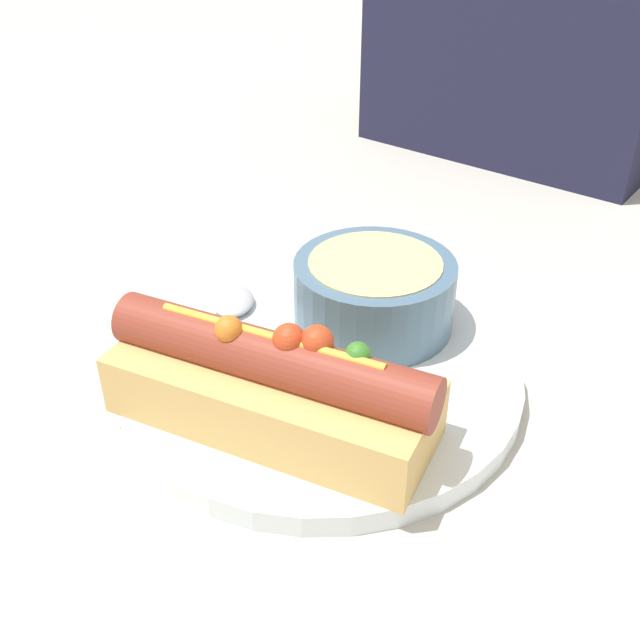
{
  "coord_description": "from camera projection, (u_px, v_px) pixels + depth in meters",
  "views": [
    {
      "loc": [
        0.23,
        -0.29,
        0.29
      ],
      "look_at": [
        0.0,
        0.0,
        0.05
      ],
      "focal_mm": 42.0,
      "sensor_mm": 36.0,
      "label": 1
    }
  ],
  "objects": [
    {
      "name": "spoon",
      "position": [
        230.0,
        315.0,
        0.5
      ],
      "size": [
        0.1,
        0.13,
        0.01
      ],
      "rotation": [
        0.0,
        0.0,
        2.2
      ],
      "color": "#B7B7BC",
      "rests_on": "dinner_plate"
    },
    {
      "name": "ground_plane",
      "position": [
        320.0,
        382.0,
        0.47
      ],
      "size": [
        4.0,
        4.0,
        0.0
      ],
      "primitive_type": "plane",
      "color": "#BCB7AD"
    },
    {
      "name": "hot_dog",
      "position": [
        272.0,
        385.0,
        0.4
      ],
      "size": [
        0.19,
        0.1,
        0.07
      ],
      "rotation": [
        0.0,
        0.0,
        0.22
      ],
      "color": "#DBAD60",
      "rests_on": "dinner_plate"
    },
    {
      "name": "soup_bowl",
      "position": [
        374.0,
        290.0,
        0.48
      ],
      "size": [
        0.1,
        0.1,
        0.05
      ],
      "color": "slate",
      "rests_on": "dinner_plate"
    },
    {
      "name": "dinner_plate",
      "position": [
        320.0,
        373.0,
        0.47
      ],
      "size": [
        0.25,
        0.25,
        0.01
      ],
      "color": "white",
      "rests_on": "ground_plane"
    }
  ]
}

